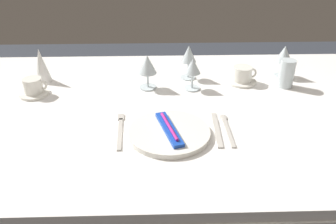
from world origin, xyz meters
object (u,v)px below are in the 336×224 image
at_px(spoon_soup, 226,126).
at_px(wine_glass_centre, 147,66).
at_px(dinner_knife, 217,130).
at_px(coffee_cup_left, 33,86).
at_px(fork_outer, 120,129).
at_px(napkin_folded, 41,65).
at_px(coffee_cup_right, 243,74).
at_px(wine_glass_left, 189,56).
at_px(wine_glass_far, 284,55).
at_px(wine_glass_right, 193,68).
at_px(dinner_plate, 169,133).
at_px(toothbrush_package, 169,129).
at_px(drink_tumbler, 287,74).

relative_size(spoon_soup, wine_glass_centre, 1.42).
distance_m(dinner_knife, coffee_cup_left, 0.76).
xyz_separation_m(fork_outer, wine_glass_centre, (0.09, 0.33, 0.10)).
xyz_separation_m(coffee_cup_left, napkin_folded, (-0.00, 0.13, 0.03)).
bearing_deg(napkin_folded, coffee_cup_right, -2.80).
height_order(coffee_cup_right, napkin_folded, napkin_folded).
relative_size(dinner_knife, wine_glass_left, 1.44).
bearing_deg(napkin_folded, wine_glass_far, 1.13).
distance_m(coffee_cup_right, wine_glass_right, 0.24).
bearing_deg(wine_glass_right, dinner_knife, -80.40).
relative_size(fork_outer, wine_glass_centre, 1.54).
distance_m(wine_glass_centre, napkin_folded, 0.47).
distance_m(dinner_knife, napkin_folded, 0.82).
relative_size(coffee_cup_left, coffee_cup_right, 0.93).
distance_m(spoon_soup, wine_glass_centre, 0.43).
xyz_separation_m(dinner_plate, dinner_knife, (0.16, 0.02, -0.01)).
relative_size(coffee_cup_right, wine_glass_far, 0.72).
xyz_separation_m(wine_glass_left, napkin_folded, (-0.64, -0.01, -0.03)).
bearing_deg(spoon_soup, toothbrush_package, -166.47).
distance_m(toothbrush_package, wine_glass_far, 0.71).
bearing_deg(coffee_cup_left, fork_outer, -36.95).
bearing_deg(toothbrush_package, coffee_cup_left, 149.52).
relative_size(coffee_cup_left, napkin_folded, 0.64).
height_order(wine_glass_right, napkin_folded, napkin_folded).
xyz_separation_m(drink_tumbler, napkin_folded, (-1.04, 0.09, 0.01)).
bearing_deg(dinner_knife, fork_outer, 177.52).
distance_m(coffee_cup_left, wine_glass_left, 0.66).
bearing_deg(wine_glass_left, fork_outer, -121.91).
xyz_separation_m(toothbrush_package, napkin_folded, (-0.54, 0.45, 0.05)).
relative_size(dinner_plate, spoon_soup, 1.32).
bearing_deg(spoon_soup, coffee_cup_right, 69.79).
bearing_deg(dinner_plate, spoon_soup, 13.53).
distance_m(spoon_soup, coffee_cup_right, 0.38).
bearing_deg(toothbrush_package, spoon_soup, 13.53).
distance_m(toothbrush_package, coffee_cup_right, 0.52).
distance_m(toothbrush_package, dinner_knife, 0.17).
height_order(coffee_cup_right, wine_glass_far, wine_glass_far).
bearing_deg(wine_glass_centre, spoon_soup, -48.90).
xyz_separation_m(wine_glass_centre, wine_glass_left, (0.18, 0.10, 0.01)).
height_order(dinner_plate, spoon_soup, dinner_plate).
xyz_separation_m(toothbrush_package, wine_glass_far, (0.52, 0.47, 0.07)).
bearing_deg(dinner_knife, dinner_plate, -172.27).
bearing_deg(fork_outer, wine_glass_centre, 75.05).
relative_size(fork_outer, coffee_cup_right, 2.20).
xyz_separation_m(dinner_plate, coffee_cup_right, (0.33, 0.41, 0.03)).
xyz_separation_m(spoon_soup, wine_glass_far, (0.32, 0.42, 0.10)).
bearing_deg(dinner_plate, fork_outer, 167.56).
height_order(dinner_knife, wine_glass_centre, wine_glass_centre).
xyz_separation_m(toothbrush_package, wine_glass_right, (0.11, 0.35, 0.07)).
distance_m(dinner_plate, wine_glass_centre, 0.38).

